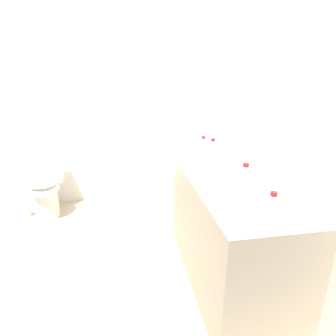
{
  "coord_description": "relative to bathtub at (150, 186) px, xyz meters",
  "views": [
    {
      "loc": [
        0.2,
        -2.29,
        1.7
      ],
      "look_at": [
        0.63,
        0.21,
        0.79
      ],
      "focal_mm": 30.3,
      "sensor_mm": 36.0,
      "label": 1
    }
  ],
  "objects": [
    {
      "name": "drinking_glass_1",
      "position": [
        0.46,
        -1.77,
        0.62
      ],
      "size": [
        0.07,
        0.07,
        0.1
      ],
      "primitive_type": "cylinder",
      "color": "white",
      "rests_on": "vanity_counter"
    },
    {
      "name": "vanity_counter",
      "position": [
        0.49,
        -1.39,
        0.13
      ],
      "size": [
        0.63,
        1.4,
        0.88
      ],
      "primitive_type": "cube",
      "color": "tan",
      "rests_on": "ground_plane"
    },
    {
      "name": "water_bottle_2",
      "position": [
        0.45,
        -1.63,
        0.68
      ],
      "size": [
        0.07,
        0.07,
        0.24
      ],
      "color": "silver",
      "rests_on": "vanity_counter"
    },
    {
      "name": "toilet_paper_roll",
      "position": [
        -1.5,
        0.04,
        -0.25
      ],
      "size": [
        0.11,
        0.11,
        0.12
      ],
      "primitive_type": "cylinder",
      "color": "white",
      "rests_on": "ground_plane"
    },
    {
      "name": "sink_basin",
      "position": [
        0.49,
        -1.4,
        0.59
      ],
      "size": [
        0.35,
        0.35,
        0.05
      ],
      "primitive_type": "cylinder",
      "color": "white",
      "rests_on": "vanity_counter"
    },
    {
      "name": "wall_back_tiled",
      "position": [
        -0.53,
        0.45,
        0.99
      ],
      "size": [
        3.07,
        0.1,
        2.59
      ],
      "primitive_type": "cube",
      "color": "white",
      "rests_on": "ground_plane"
    },
    {
      "name": "wall_right_mirror",
      "position": [
        0.86,
        -0.93,
        0.99
      ],
      "size": [
        0.1,
        3.05,
        2.59
      ],
      "primitive_type": "cube",
      "color": "white",
      "rests_on": "ground_plane"
    },
    {
      "name": "water_bottle_1",
      "position": [
        0.42,
        -0.77,
        0.66
      ],
      "size": [
        0.06,
        0.06,
        0.19
      ],
      "color": "silver",
      "rests_on": "vanity_counter"
    },
    {
      "name": "water_bottle_3",
      "position": [
        0.44,
        -1.01,
        0.69
      ],
      "size": [
        0.07,
        0.07,
        0.25
      ],
      "color": "silver",
      "rests_on": "vanity_counter"
    },
    {
      "name": "bathtub",
      "position": [
        0.0,
        0.0,
        0.0
      ],
      "size": [
        1.49,
        0.8,
        1.37
      ],
      "color": "white",
      "rests_on": "ground_plane"
    },
    {
      "name": "drinking_glass_0",
      "position": [
        0.43,
        -1.88,
        0.61
      ],
      "size": [
        0.07,
        0.07,
        0.08
      ],
      "primitive_type": "cylinder",
      "color": "white",
      "rests_on": "vanity_counter"
    },
    {
      "name": "toilet",
      "position": [
        -1.23,
        0.05,
        0.04
      ],
      "size": [
        0.37,
        0.52,
        0.7
      ],
      "rotation": [
        0.0,
        0.0,
        -1.54
      ],
      "color": "white",
      "rests_on": "ground_plane"
    },
    {
      "name": "water_bottle_0",
      "position": [
        0.4,
        -0.85,
        0.68
      ],
      "size": [
        0.06,
        0.06,
        0.24
      ],
      "color": "silver",
      "rests_on": "vanity_counter"
    },
    {
      "name": "water_bottle_4",
      "position": [
        0.47,
        -1.95,
        0.66
      ],
      "size": [
        0.07,
        0.07,
        0.18
      ],
      "color": "silver",
      "rests_on": "vanity_counter"
    },
    {
      "name": "drinking_glass_3",
      "position": [
        0.44,
        -1.14,
        0.61
      ],
      "size": [
        0.07,
        0.07,
        0.09
      ],
      "primitive_type": "cylinder",
      "color": "white",
      "rests_on": "vanity_counter"
    },
    {
      "name": "ground_plane",
      "position": [
        -0.53,
        -0.93,
        -0.31
      ],
      "size": [
        3.67,
        3.67,
        0.0
      ],
      "primitive_type": "plane",
      "color": "#C1AD8E"
    },
    {
      "name": "drinking_glass_2",
      "position": [
        0.39,
        -1.07,
        0.61
      ],
      "size": [
        0.07,
        0.07,
        0.08
      ],
      "primitive_type": "cylinder",
      "color": "white",
      "rests_on": "vanity_counter"
    },
    {
      "name": "sink_faucet",
      "position": [
        0.69,
        -1.4,
        0.6
      ],
      "size": [
        0.12,
        0.15,
        0.07
      ],
      "color": "silver",
      "rests_on": "vanity_counter"
    }
  ]
}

